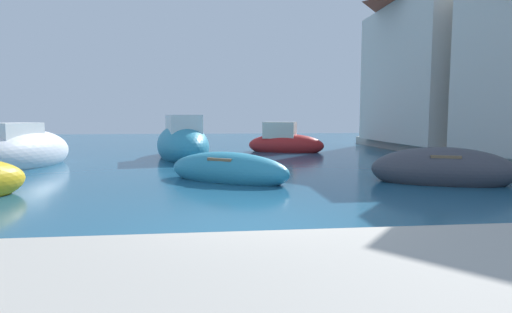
% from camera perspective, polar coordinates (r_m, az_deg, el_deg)
% --- Properties ---
extents(ground, '(80.00, 80.00, 0.00)m').
position_cam_1_polar(ground, '(7.48, -1.18, -9.79)').
color(ground, '#1E5170').
extents(quay_promenade, '(44.00, 32.00, 0.50)m').
position_cam_1_polar(quay_promenade, '(8.60, 29.29, -6.76)').
color(quay_promenade, '#ADA89E').
rests_on(quay_promenade, ground).
extents(moored_boat_0, '(4.14, 3.40, 1.16)m').
position_cam_1_polar(moored_boat_0, '(12.61, -3.93, -1.97)').
color(moored_boat_0, teal).
rests_on(moored_boat_0, ground).
extents(moored_boat_1, '(3.49, 6.28, 2.52)m').
position_cam_1_polar(moored_boat_1, '(19.89, -10.21, 1.74)').
color(moored_boat_1, teal).
rests_on(moored_boat_1, ground).
extents(moored_boat_2, '(4.51, 2.95, 1.96)m').
position_cam_1_polar(moored_boat_2, '(22.94, 4.01, 1.91)').
color(moored_boat_2, '#B21E1E').
rests_on(moored_boat_2, ground).
extents(moored_boat_5, '(4.34, 2.96, 1.40)m').
position_cam_1_polar(moored_boat_5, '(13.36, 24.48, -1.76)').
color(moored_boat_5, '#3F3F47').
rests_on(moored_boat_5, ground).
extents(moored_boat_6, '(3.45, 5.52, 2.17)m').
position_cam_1_polar(moored_boat_6, '(18.61, -29.90, 0.57)').
color(moored_boat_6, white).
rests_on(moored_boat_6, ground).
extents(waterfront_building_annex, '(7.42, 9.53, 9.10)m').
position_cam_1_polar(waterfront_building_annex, '(26.65, 25.13, 11.85)').
color(waterfront_building_annex, beige).
rests_on(waterfront_building_annex, quay_promenade).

